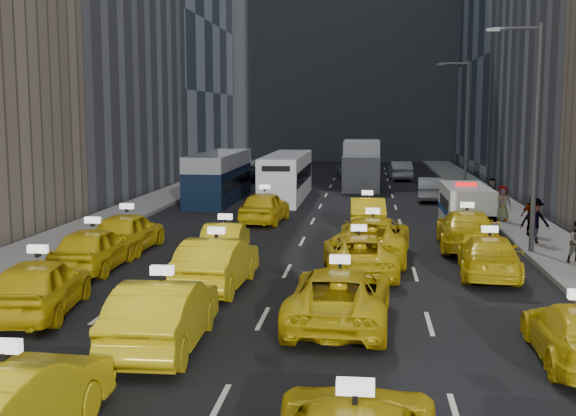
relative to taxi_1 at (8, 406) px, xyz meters
name	(u,v)px	position (x,y,z in m)	size (l,w,h in m)	color
ground	(251,341)	(3.05, 6.22, -0.80)	(160.00, 160.00, 0.00)	black
sidewalk_west	(146,205)	(-7.45, 31.22, -0.73)	(3.00, 90.00, 0.15)	gray
sidewalk_east	(502,210)	(13.55, 31.22, -0.73)	(3.00, 90.00, 0.15)	gray
curb_west	(169,205)	(-6.00, 31.22, -0.71)	(0.15, 90.00, 0.18)	slate
curb_east	(476,209)	(12.10, 31.22, -0.71)	(0.15, 90.00, 0.18)	slate
streetlight_near	(533,130)	(12.24, 18.22, 4.12)	(2.15, 0.22, 9.00)	#595B60
streetlight_far	(465,123)	(12.24, 38.22, 4.12)	(2.15, 0.22, 9.00)	#595B60
taxi_1	(8,406)	(0.00, 0.00, 0.00)	(1.70, 4.87, 1.60)	yellow
taxi_4	(39,286)	(-3.17, 7.91, 0.02)	(1.95, 4.84, 1.65)	yellow
taxi_5	(163,314)	(1.05, 5.50, 0.04)	(1.78, 5.10, 1.68)	yellow
taxi_6	(340,296)	(5.17, 7.90, -0.03)	(2.57, 5.57, 1.55)	yellow
taxi_8	(94,248)	(-3.81, 13.54, 0.00)	(1.90, 4.72, 1.61)	yellow
taxi_9	(217,263)	(1.10, 11.44, 0.03)	(1.76, 5.05, 1.66)	yellow
taxi_10	(359,254)	(5.59, 14.05, -0.10)	(2.34, 5.09, 1.41)	yellow
taxi_11	(489,256)	(10.04, 14.15, -0.09)	(2.00, 4.93, 1.43)	yellow
taxi_12	(128,232)	(-3.78, 17.13, 0.02)	(1.94, 4.81, 1.64)	yellow
taxi_13	(225,240)	(0.40, 16.40, -0.11)	(1.47, 4.21, 1.39)	yellow
taxi_14	(372,238)	(6.07, 16.77, 0.02)	(2.73, 5.91, 1.64)	yellow
taxi_15	(466,230)	(9.94, 19.16, 0.01)	(2.28, 5.61, 1.63)	yellow
taxi_16	(265,207)	(0.66, 25.38, 0.01)	(1.93, 4.79, 1.63)	yellow
taxi_17	(367,213)	(5.86, 24.13, -0.03)	(1.62, 4.66, 1.54)	yellow
nypd_van	(465,208)	(10.55, 24.23, 0.23)	(2.36, 5.44, 2.29)	silver
double_decker	(219,178)	(-3.52, 34.18, 0.70)	(2.60, 10.48, 3.03)	black
city_bus	(287,177)	(0.61, 35.85, 0.64)	(3.90, 11.52, 2.92)	silver
box_truck	(361,165)	(5.41, 43.02, 0.94)	(3.59, 7.99, 3.53)	white
misc_car_0	(431,189)	(9.90, 35.92, -0.06)	(1.58, 4.52, 1.49)	#9DA0A5
misc_car_1	(265,171)	(-2.61, 48.14, -0.02)	(2.60, 5.63, 1.57)	black
misc_car_2	(350,169)	(4.30, 51.95, -0.03)	(2.17, 5.34, 1.55)	slate
misc_car_3	(296,171)	(0.00, 48.57, 0.03)	(1.96, 4.87, 1.66)	black
misc_car_4	(400,170)	(8.61, 50.21, -0.01)	(1.67, 4.80, 1.58)	#9FA1A6
pedestrian_2	(535,221)	(12.87, 20.07, 0.30)	(1.23, 0.51, 1.90)	gray
pedestrian_3	(531,216)	(13.14, 21.98, 0.24)	(1.05, 0.48, 1.79)	gray
pedestrian_4	(502,203)	(12.68, 26.39, 0.25)	(0.88, 0.48, 1.80)	gray
pedestrian_5	(491,193)	(12.91, 31.11, 0.22)	(1.62, 0.47, 1.75)	gray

